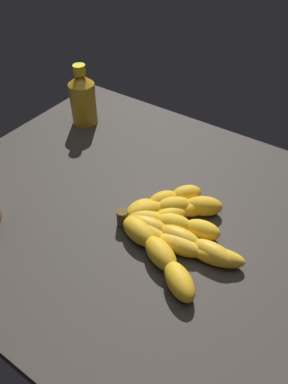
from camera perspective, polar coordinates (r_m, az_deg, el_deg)
name	(u,v)px	position (r cm, az deg, el deg)	size (l,w,h in cm)	color
ground_plane	(135,210)	(70.55, -1.35, -2.79)	(76.97, 65.86, 3.05)	#38332D
banana_bunch	(171,227)	(63.35, 4.17, -5.43)	(23.28, 24.21, 3.70)	gold
honey_bottle	(83,98)	(90.21, -9.43, 14.10)	(6.07, 6.07, 14.43)	gold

